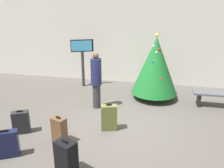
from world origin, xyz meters
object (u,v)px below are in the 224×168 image
Objects in this scene: holiday_tree at (155,66)px; suitcase_5 at (21,122)px; suitcase_3 at (59,131)px; waiting_bench at (219,96)px; traveller_0 at (96,79)px; suitcase_1 at (6,144)px; suitcase_0 at (66,158)px; suitcase_2 at (109,118)px; flight_info_kiosk at (82,54)px.

holiday_tree reaches higher than suitcase_5.
suitcase_3 is (-2.01, -3.37, -0.87)m from holiday_tree.
holiday_tree is at bearing 171.21° from waiting_bench.
suitcase_3 reaches higher than waiting_bench.
suitcase_1 is (-1.13, -2.89, -0.64)m from traveller_0.
traveller_0 is at bearing 96.14° from suitcase_0.
waiting_bench is at bearing 35.12° from suitcase_2.
suitcase_0 is at bearing -83.86° from traveller_0.
suitcase_5 is at bearing -93.81° from flight_info_kiosk.
suitcase_5 is at bearing 169.60° from suitcase_3.
holiday_tree reaches higher than suitcase_0.
suitcase_2 reaches higher than waiting_bench.
suitcase_3 is at bearing -143.33° from waiting_bench.
traveller_0 is at bearing 53.90° from suitcase_5.
suitcase_0 is (-3.49, -4.00, -0.01)m from waiting_bench.
suitcase_1 is at bearing -142.62° from waiting_bench.
suitcase_5 is at bearing 106.91° from suitcase_1.
suitcase_2 is at bearing 16.91° from suitcase_5.
suitcase_1 is at bearing -89.66° from flight_info_kiosk.
traveller_0 is (-1.75, -1.21, -0.25)m from holiday_tree.
suitcase_2 is 2.23m from suitcase_5.
suitcase_1 reaches higher than suitcase_5.
suitcase_2 is (0.72, -1.29, -0.60)m from traveller_0.
flight_info_kiosk is 4.95m from suitcase_1.
suitcase_1 is at bearing -139.42° from suitcase_3.
flight_info_kiosk is at bearing 120.60° from traveller_0.
flight_info_kiosk reaches higher than suitcase_1.
traveller_0 is 3.18m from suitcase_0.
suitcase_2 reaches higher than suitcase_1.
traveller_0 is at bearing 119.01° from suitcase_2.
suitcase_1 is at bearing -125.01° from holiday_tree.
suitcase_2 is 1.16× the size of suitcase_5.
holiday_tree reaches higher than waiting_bench.
waiting_bench is at bearing -12.05° from flight_info_kiosk.
traveller_0 reaches higher than waiting_bench.
suitcase_0 is (1.49, -5.06, -0.98)m from flight_info_kiosk.
suitcase_1 is (-4.95, -3.78, -0.07)m from waiting_bench.
holiday_tree is 4.62m from suitcase_0.
flight_info_kiosk reaches higher than traveller_0.
holiday_tree reaches higher than suitcase_3.
suitcase_0 is 1.03× the size of suitcase_2.
suitcase_2 reaches higher than suitcase_3.
suitcase_1 is at bearing -111.31° from traveller_0.
holiday_tree is 2.84m from suitcase_2.
traveller_0 reaches higher than suitcase_5.
suitcase_1 is at bearing 171.41° from suitcase_0.
suitcase_2 is at bearing 41.17° from suitcase_3.
suitcase_1 is 0.94× the size of suitcase_3.
waiting_bench is at bearing 36.67° from suitcase_3.
waiting_bench is at bearing -8.79° from holiday_tree.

